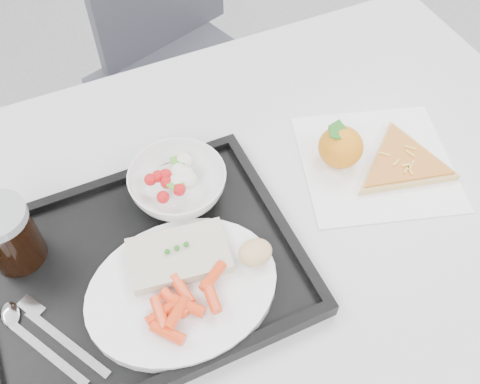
% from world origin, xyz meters
% --- Properties ---
extents(table, '(1.20, 0.80, 0.75)m').
position_xyz_m(table, '(0.00, 0.30, 0.68)').
color(table, silver).
rests_on(table, ground).
extents(chair, '(0.53, 0.54, 0.93)m').
position_xyz_m(chair, '(0.13, 1.00, 0.54)').
color(chair, '#33333B').
rests_on(chair, ground).
extents(tray, '(0.45, 0.35, 0.03)m').
position_xyz_m(tray, '(-0.18, 0.26, 0.76)').
color(tray, black).
rests_on(tray, table).
extents(dinner_plate, '(0.27, 0.27, 0.02)m').
position_xyz_m(dinner_plate, '(-0.14, 0.20, 0.77)').
color(dinner_plate, white).
rests_on(dinner_plate, tray).
extents(fish_fillet, '(0.15, 0.10, 0.03)m').
position_xyz_m(fish_fillet, '(-0.12, 0.24, 0.79)').
color(fish_fillet, beige).
rests_on(fish_fillet, dinner_plate).
extents(bread_roll, '(0.06, 0.05, 0.03)m').
position_xyz_m(bread_roll, '(-0.03, 0.20, 0.80)').
color(bread_roll, tan).
rests_on(bread_roll, dinner_plate).
extents(salad_bowl, '(0.15, 0.15, 0.05)m').
position_xyz_m(salad_bowl, '(-0.08, 0.37, 0.79)').
color(salad_bowl, white).
rests_on(salad_bowl, tray).
extents(cola_glass, '(0.08, 0.08, 0.11)m').
position_xyz_m(cola_glass, '(-0.33, 0.36, 0.82)').
color(cola_glass, black).
rests_on(cola_glass, tray).
extents(cutlery, '(0.12, 0.16, 0.01)m').
position_xyz_m(cutlery, '(-0.33, 0.23, 0.77)').
color(cutlery, silver).
rests_on(cutlery, tray).
extents(napkin, '(0.31, 0.30, 0.00)m').
position_xyz_m(napkin, '(0.25, 0.30, 0.75)').
color(napkin, white).
rests_on(napkin, table).
extents(tangerine, '(0.09, 0.09, 0.07)m').
position_xyz_m(tangerine, '(0.19, 0.33, 0.79)').
color(tangerine, '#F25C04').
rests_on(tangerine, napkin).
extents(pizza_slice, '(0.25, 0.25, 0.02)m').
position_xyz_m(pizza_slice, '(0.28, 0.27, 0.76)').
color(pizza_slice, '#D7B86F').
rests_on(pizza_slice, napkin).
extents(carrot_pile, '(0.13, 0.10, 0.02)m').
position_xyz_m(carrot_pile, '(-0.15, 0.17, 0.80)').
color(carrot_pile, '#EC3D15').
rests_on(carrot_pile, dinner_plate).
extents(salad_contents, '(0.09, 0.08, 0.02)m').
position_xyz_m(salad_contents, '(-0.08, 0.37, 0.80)').
color(salad_contents, red).
rests_on(salad_contents, salad_bowl).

